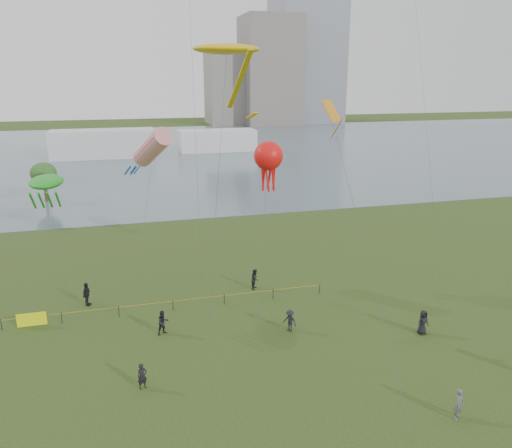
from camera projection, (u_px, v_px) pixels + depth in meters
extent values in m
plane|color=#223611|center=(307.00, 429.00, 25.29)|extent=(400.00, 400.00, 0.00)
cube|color=slate|center=(158.00, 152.00, 117.89)|extent=(400.00, 120.00, 0.08)
cube|color=slate|center=(270.00, 71.00, 181.32)|extent=(20.00, 20.00, 38.00)
cube|color=slate|center=(229.00, 85.00, 184.83)|extent=(16.00, 18.00, 28.00)
cube|color=silver|center=(103.00, 144.00, 109.43)|extent=(22.00, 8.00, 6.00)
cube|color=silver|center=(217.00, 140.00, 118.81)|extent=(18.00, 7.00, 5.00)
cylinder|color=#3C2C1B|center=(46.00, 193.00, 71.03)|extent=(0.44, 0.44, 2.52)
ellipsoid|color=#356327|center=(43.00, 173.00, 70.23)|extent=(3.58, 3.58, 3.02)
cylinder|color=black|center=(1.00, 324.00, 35.06)|extent=(0.07, 0.07, 0.85)
cylinder|color=black|center=(62.00, 318.00, 36.05)|extent=(0.07, 0.07, 0.85)
cylinder|color=black|center=(119.00, 311.00, 37.04)|extent=(0.07, 0.07, 0.85)
cylinder|color=black|center=(173.00, 305.00, 38.03)|extent=(0.07, 0.07, 0.85)
cylinder|color=black|center=(224.00, 299.00, 39.03)|extent=(0.07, 0.07, 0.85)
cylinder|color=black|center=(273.00, 294.00, 40.02)|extent=(0.07, 0.07, 0.85)
cylinder|color=black|center=(320.00, 288.00, 41.01)|extent=(0.07, 0.07, 0.85)
cylinder|color=gold|center=(173.00, 301.00, 37.94)|extent=(24.00, 0.03, 0.03)
cube|color=#F3FA0D|center=(32.00, 319.00, 35.52)|extent=(2.00, 0.04, 1.00)
imported|color=#53575B|center=(459.00, 404.00, 25.85)|extent=(0.76, 0.69, 1.75)
imported|color=black|center=(163.00, 322.00, 34.41)|extent=(1.02, 0.92, 1.73)
imported|color=black|center=(290.00, 321.00, 34.82)|extent=(1.11, 1.17, 1.59)
imported|color=black|center=(87.00, 294.00, 38.69)|extent=(0.82, 1.19, 1.88)
imported|color=black|center=(423.00, 322.00, 34.42)|extent=(0.94, 0.70, 1.76)
imported|color=black|center=(142.00, 376.00, 28.39)|extent=(0.66, 0.53, 1.56)
imported|color=black|center=(255.00, 279.00, 41.85)|extent=(0.98, 1.04, 1.71)
cylinder|color=#3F3F42|center=(218.00, 181.00, 37.56)|extent=(3.38, 7.92, 19.24)
ellipsoid|color=#DEAD0B|center=(227.00, 49.00, 38.89)|extent=(5.38, 3.37, 0.84)
cube|color=#DEAD0B|center=(239.00, 81.00, 35.68)|extent=(0.36, 6.98, 4.09)
cube|color=#DEAD0B|center=(253.00, 115.00, 32.76)|extent=(0.95, 0.95, 0.42)
cylinder|color=#3F3F42|center=(144.00, 224.00, 40.17)|extent=(2.35, 5.37, 11.54)
cylinder|color=red|center=(152.00, 147.00, 41.29)|extent=(3.47, 4.96, 3.66)
cylinder|color=blue|center=(137.00, 170.00, 40.29)|extent=(0.60, 1.13, 0.88)
cylinder|color=blue|center=(133.00, 169.00, 40.57)|extent=(0.60, 1.13, 0.88)
cylinder|color=blue|center=(128.00, 170.00, 40.32)|extent=(0.60, 1.13, 0.88)
cylinder|color=blue|center=(128.00, 171.00, 39.89)|extent=(0.60, 1.13, 0.88)
cylinder|color=blue|center=(134.00, 171.00, 39.86)|extent=(0.60, 1.13, 0.88)
cylinder|color=#3F3F42|center=(59.00, 251.00, 36.32)|extent=(0.97, 2.68, 9.88)
ellipsoid|color=#1B931A|center=(46.00, 182.00, 36.03)|extent=(2.36, 4.26, 0.83)
cylinder|color=#1B931A|center=(33.00, 201.00, 34.64)|extent=(0.16, 1.79, 1.54)
cylinder|color=#1B931A|center=(41.00, 200.00, 34.77)|extent=(0.16, 1.79, 1.54)
cylinder|color=#1B931A|center=(50.00, 200.00, 34.91)|extent=(0.16, 1.79, 1.54)
cylinder|color=#1B931A|center=(58.00, 199.00, 35.05)|extent=(0.16, 1.79, 1.54)
cylinder|color=#3F3F42|center=(263.00, 234.00, 38.75)|extent=(3.06, 7.50, 10.91)
sphere|color=red|center=(268.00, 156.00, 41.04)|extent=(2.42, 2.42, 2.42)
cylinder|color=red|center=(274.00, 175.00, 41.62)|extent=(0.18, 0.54, 2.60)
cylinder|color=red|center=(270.00, 174.00, 41.96)|extent=(0.49, 0.36, 2.61)
cylinder|color=red|center=(264.00, 174.00, 41.83)|extent=(0.49, 0.36, 2.61)
cylinder|color=red|center=(263.00, 175.00, 41.37)|extent=(0.18, 0.54, 2.60)
cylinder|color=red|center=(267.00, 176.00, 41.03)|extent=(0.49, 0.36, 2.61)
cylinder|color=red|center=(273.00, 176.00, 41.16)|extent=(0.49, 0.36, 2.61)
cylinder|color=#3F3F42|center=(368.00, 258.00, 27.40)|extent=(0.19, 11.43, 15.18)
cube|color=orange|center=(331.00, 111.00, 30.51)|extent=(1.58, 1.58, 1.29)
cylinder|color=orange|center=(337.00, 129.00, 29.96)|extent=(0.08, 1.58, 1.35)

